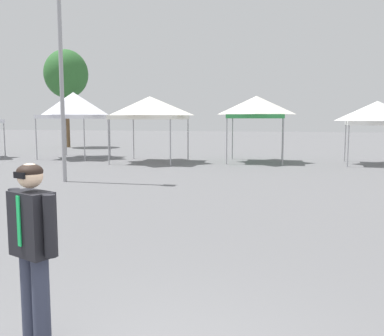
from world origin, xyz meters
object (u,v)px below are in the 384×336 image
(canopy_tent_behind_left, at_px, (73,105))
(canopy_tent_center, at_px, (256,107))
(person_foreground, at_px, (33,243))
(tree_behind_tents_center, at_px, (66,74))
(light_pole_opposite_side, at_px, (60,29))
(canopy_tent_far_right, at_px, (150,108))
(canopy_tent_left_of_center, at_px, (377,113))

(canopy_tent_behind_left, bearing_deg, canopy_tent_center, 1.10)
(canopy_tent_behind_left, bearing_deg, person_foreground, -61.63)
(canopy_tent_center, relative_size, tree_behind_tents_center, 0.45)
(canopy_tent_center, bearing_deg, light_pole_opposite_side, -124.70)
(canopy_tent_center, distance_m, light_pole_opposite_side, 10.45)
(canopy_tent_behind_left, bearing_deg, light_pole_opposite_side, -62.79)
(person_foreground, distance_m, light_pole_opposite_side, 11.99)
(canopy_tent_far_right, height_order, person_foreground, canopy_tent_far_right)
(canopy_tent_behind_left, xyz_separation_m, person_foreground, (9.71, -17.97, -1.87))
(canopy_tent_left_of_center, bearing_deg, person_foreground, -107.92)
(canopy_tent_left_of_center, height_order, light_pole_opposite_side, light_pole_opposite_side)
(canopy_tent_center, bearing_deg, tree_behind_tents_center, 152.63)
(person_foreground, relative_size, tree_behind_tents_center, 0.24)
(light_pole_opposite_side, bearing_deg, person_foreground, -60.69)
(canopy_tent_center, height_order, canopy_tent_left_of_center, canopy_tent_center)
(canopy_tent_behind_left, relative_size, tree_behind_tents_center, 0.49)
(canopy_tent_behind_left, relative_size, canopy_tent_center, 1.10)
(canopy_tent_behind_left, height_order, canopy_tent_center, canopy_tent_behind_left)
(canopy_tent_left_of_center, relative_size, tree_behind_tents_center, 0.41)
(canopy_tent_center, relative_size, canopy_tent_left_of_center, 1.10)
(tree_behind_tents_center, bearing_deg, canopy_tent_far_right, -42.76)
(light_pole_opposite_side, bearing_deg, canopy_tent_left_of_center, 36.47)
(canopy_tent_left_of_center, xyz_separation_m, person_foreground, (-5.90, -18.24, -1.41))
(canopy_tent_far_right, relative_size, canopy_tent_center, 0.99)
(light_pole_opposite_side, height_order, tree_behind_tents_center, light_pole_opposite_side)
(canopy_tent_behind_left, relative_size, light_pole_opposite_side, 0.39)
(canopy_tent_far_right, relative_size, canopy_tent_left_of_center, 1.09)
(canopy_tent_behind_left, xyz_separation_m, canopy_tent_left_of_center, (15.61, 0.27, -0.46))
(canopy_tent_far_right, xyz_separation_m, canopy_tent_center, (5.11, 1.38, 0.04))
(canopy_tent_far_right, distance_m, canopy_tent_center, 5.29)
(person_foreground, bearing_deg, canopy_tent_center, 89.13)
(canopy_tent_left_of_center, height_order, person_foreground, canopy_tent_left_of_center)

